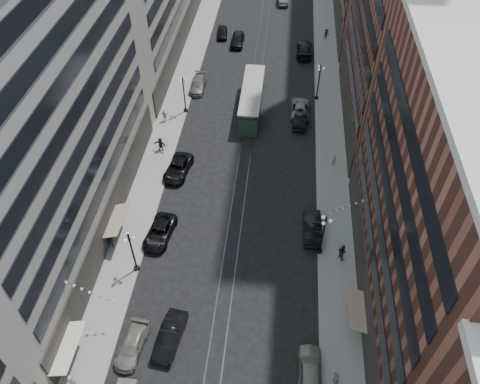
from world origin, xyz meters
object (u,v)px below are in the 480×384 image
at_px(pedestrian_7, 342,252).
at_px(pedestrian_9, 326,34).
at_px(car_4, 310,372).
at_px(car_12, 304,49).
at_px(car_7, 178,168).
at_px(car_2, 160,232).
at_px(pedestrian_2, 111,242).
at_px(pedestrian_5, 160,144).
at_px(car_extra_0, 301,119).
at_px(pedestrian_1, 72,381).
at_px(lamppost_se_far, 323,234).
at_px(lamppost_sw_mid, 184,93).
at_px(lamppost_se_mid, 319,81).
at_px(car_8, 198,84).
at_px(lamppost_sw_far, 132,251).
at_px(pedestrian_4, 336,379).
at_px(car_extra_1, 132,346).
at_px(car_5, 170,336).
at_px(pedestrian_6, 165,116).
at_px(car_10, 312,227).
at_px(streetcar, 252,100).
at_px(car_13, 237,40).
at_px(pedestrian_8, 334,159).
at_px(car_9, 222,32).
at_px(car_11, 300,108).

relative_size(pedestrian_7, pedestrian_9, 1.09).
xyz_separation_m(car_4, car_12, (-0.80, 54.08, 0.02)).
bearing_deg(car_7, car_2, -82.18).
xyz_separation_m(pedestrian_2, pedestrian_5, (1.69, 16.01, 0.06)).
bearing_deg(car_extra_0, pedestrian_1, 70.18).
height_order(lamppost_se_far, car_2, lamppost_se_far).
bearing_deg(lamppost_se_far, pedestrian_1, -142.03).
bearing_deg(car_extra_0, lamppost_sw_mid, 2.31).
bearing_deg(lamppost_se_mid, car_8, 176.82).
distance_m(lamppost_sw_far, pedestrian_4, 21.79).
bearing_deg(lamppost_se_far, pedestrian_4, -85.71).
bearing_deg(car_extra_1, car_5, 26.78).
bearing_deg(pedestrian_4, car_8, 8.85).
height_order(car_2, pedestrian_7, pedestrian_7).
bearing_deg(pedestrian_1, pedestrian_6, -112.06).
xyz_separation_m(lamppost_sw_mid, car_10, (17.60, -20.30, -2.23)).
relative_size(pedestrian_5, car_extra_1, 0.39).
xyz_separation_m(car_4, pedestrian_9, (2.90, 59.34, 0.17)).
bearing_deg(pedestrian_9, lamppost_se_mid, -118.63).
relative_size(streetcar, car_8, 2.37).
xyz_separation_m(lamppost_se_mid, car_8, (-17.60, 0.98, -2.33)).
height_order(lamppost_sw_mid, pedestrian_2, lamppost_sw_mid).
height_order(lamppost_sw_far, pedestrian_6, lamppost_sw_far).
relative_size(car_2, pedestrian_1, 3.11).
xyz_separation_m(car_12, car_13, (-11.30, 2.13, -0.01)).
xyz_separation_m(car_5, pedestrian_8, (15.27, 25.03, 0.15)).
xyz_separation_m(pedestrian_1, car_13, (7.40, 59.10, -0.13)).
bearing_deg(car_2, car_5, -65.70).
bearing_deg(car_9, pedestrian_9, -4.44).
distance_m(car_9, car_12, 14.98).
height_order(pedestrian_4, car_12, pedestrian_4).
bearing_deg(car_10, pedestrian_1, 42.62).
bearing_deg(car_13, streetcar, -77.30).
height_order(lamppost_sw_mid, car_8, lamppost_sw_mid).
height_order(car_2, car_11, car_11).
bearing_deg(lamppost_se_mid, car_5, -108.89).
relative_size(lamppost_se_mid, car_9, 1.29).
bearing_deg(lamppost_sw_far, pedestrian_1, -100.30).
bearing_deg(car_2, lamppost_sw_mid, 100.84).
bearing_deg(car_9, lamppost_sw_mid, -102.05).
xyz_separation_m(streetcar, car_extra_0, (6.93, -2.52, -0.78)).
distance_m(lamppost_se_mid, car_13, 20.12).
bearing_deg(lamppost_se_mid, pedestrian_7, -85.65).
relative_size(car_13, pedestrian_8, 3.04).
xyz_separation_m(lamppost_sw_far, car_4, (17.31, -9.19, -2.23)).
height_order(lamppost_se_far, car_8, lamppost_se_far).
bearing_deg(pedestrian_8, car_7, -15.23).
bearing_deg(lamppost_sw_mid, car_10, -49.07).
distance_m(streetcar, pedestrian_9, 24.28).
bearing_deg(pedestrian_1, car_extra_0, -138.07).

